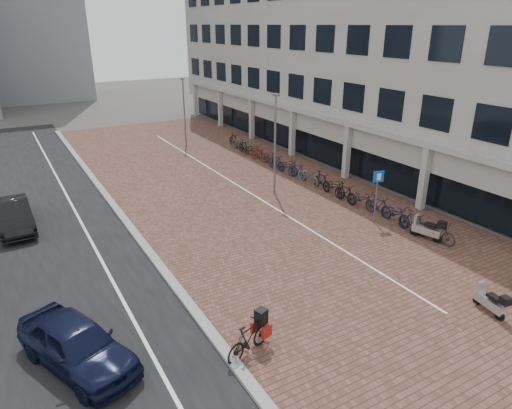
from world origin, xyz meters
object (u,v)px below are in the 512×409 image
object	(u,v)px
car_navy	(77,344)
hero_bike	(249,338)
scooter_back	(490,300)
car_dark	(13,215)
parking_sign	(377,188)
scooter_front	(427,229)

from	to	relation	value
car_navy	hero_bike	distance (m)	4.83
scooter_back	car_navy	bearing A→B (deg)	172.31
car_dark	parking_sign	size ratio (longest dim) A/B	1.62
car_dark	parking_sign	bearing A→B (deg)	-29.90
scooter_front	scooter_back	world-z (taller)	scooter_front
car_navy	hero_bike	bearing A→B (deg)	-46.64
hero_bike	scooter_back	xyz separation A→B (m)	(8.00, -2.21, -0.09)
car_navy	hero_bike	world-z (taller)	car_navy
parking_sign	car_dark	bearing A→B (deg)	167.31
scooter_front	hero_bike	bearing A→B (deg)	178.11
scooter_back	parking_sign	distance (m)	7.86
car_dark	scooter_back	bearing A→B (deg)	-51.69
car_dark	parking_sign	xyz separation A→B (m)	(15.27, -7.90, 1.09)
car_navy	car_dark	distance (m)	11.24
car_dark	scooter_front	distance (m)	19.10
car_navy	car_dark	size ratio (longest dim) A/B	0.99
car_dark	scooter_back	world-z (taller)	car_dark
car_navy	car_dark	xyz separation A→B (m)	(-0.92, 11.20, -0.02)
scooter_back	parking_sign	size ratio (longest dim) A/B	0.52
car_dark	hero_bike	distance (m)	14.22
car_navy	scooter_back	world-z (taller)	car_navy
hero_bike	scooter_back	size ratio (longest dim) A/B	1.35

